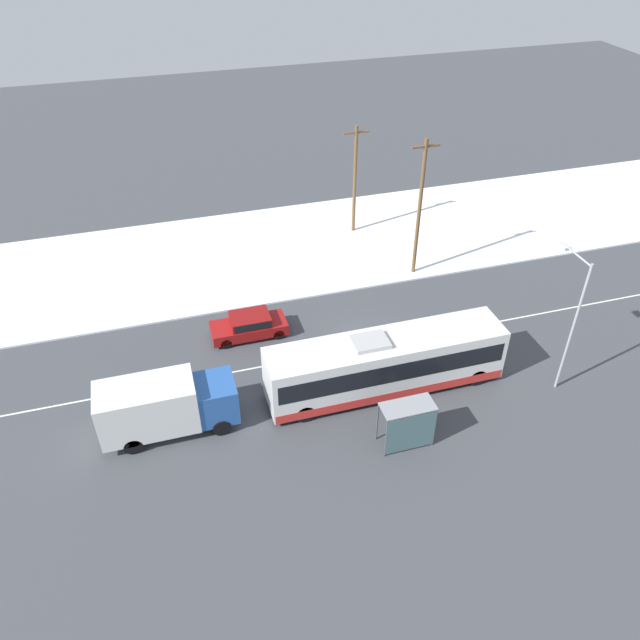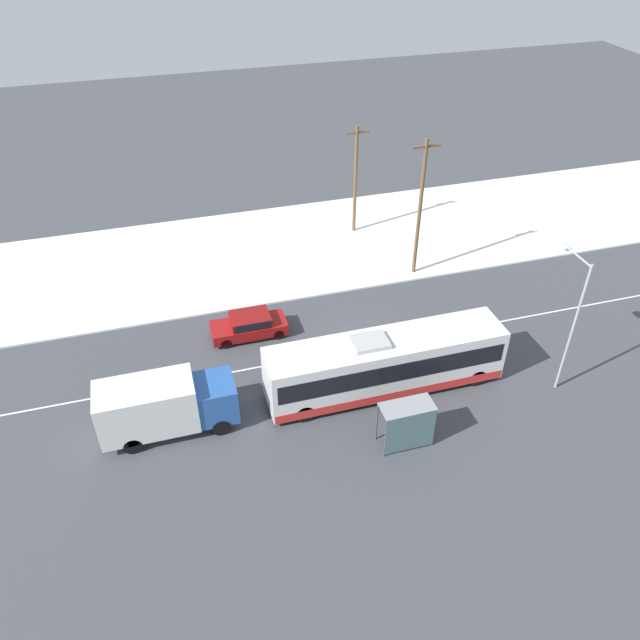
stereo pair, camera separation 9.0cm
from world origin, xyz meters
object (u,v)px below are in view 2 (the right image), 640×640
at_px(streetlamp, 572,309).
at_px(utility_pole_roadside, 420,208).
at_px(box_truck, 164,405).
at_px(sedan_car, 249,324).
at_px(city_bus, 385,364).
at_px(pedestrian_at_stop, 405,410).
at_px(bus_shelter, 409,421).
at_px(utility_pole_snowlot, 355,179).

distance_m(streetlamp, utility_pole_roadside, 12.45).
bearing_deg(box_truck, sedan_car, 49.87).
xyz_separation_m(sedan_car, utility_pole_roadside, (11.93, 3.63, 4.08)).
bearing_deg(sedan_car, city_bus, 132.42).
xyz_separation_m(box_truck, pedestrian_at_stop, (11.18, -2.98, -0.62)).
bearing_deg(sedan_car, streetlamp, 149.93).
bearing_deg(pedestrian_at_stop, bus_shelter, -107.95).
distance_m(city_bus, box_truck, 11.20).
bearing_deg(box_truck, utility_pole_snowlot, 47.42).
height_order(bus_shelter, utility_pole_snowlot, utility_pole_snowlot).
height_order(city_bus, utility_pole_snowlot, utility_pole_snowlot).
bearing_deg(city_bus, utility_pole_roadside, 59.13).
relative_size(streetlamp, utility_pole_snowlot, 0.94).
height_order(streetlamp, utility_pole_roadside, utility_pole_roadside).
relative_size(utility_pole_roadside, utility_pole_snowlot, 1.16).
xyz_separation_m(bus_shelter, utility_pole_roadside, (6.47, 14.21, 3.19)).
height_order(box_truck, utility_pole_roadside, utility_pole_roadside).
bearing_deg(city_bus, utility_pole_snowlot, 76.47).
relative_size(box_truck, bus_shelter, 2.58).
distance_m(sedan_car, bus_shelter, 11.94).
xyz_separation_m(box_truck, utility_pole_roadside, (17.23, 9.92, 3.20)).
distance_m(box_truck, streetlamp, 20.35).
relative_size(city_bus, utility_pole_snowlot, 1.54).
relative_size(pedestrian_at_stop, utility_pole_snowlot, 0.21).
bearing_deg(utility_pole_roadside, pedestrian_at_stop, -115.12).
distance_m(utility_pole_roadside, utility_pole_snowlot, 6.97).
height_order(city_bus, streetlamp, streetlamp).
distance_m(city_bus, utility_pole_snowlot, 17.40).
bearing_deg(streetlamp, bus_shelter, -167.34).
distance_m(sedan_car, utility_pole_roadside, 13.12).
bearing_deg(bus_shelter, pedestrian_at_stop, 72.05).
distance_m(bus_shelter, utility_pole_roadside, 15.94).
height_order(sedan_car, streetlamp, streetlamp).
relative_size(sedan_car, utility_pole_snowlot, 0.54).
bearing_deg(pedestrian_at_stop, utility_pole_roadside, 64.88).
relative_size(city_bus, bus_shelter, 4.94).
xyz_separation_m(city_bus, utility_pole_roadside, (6.03, 10.08, 3.19)).
height_order(box_truck, streetlamp, streetlamp).
xyz_separation_m(sedan_car, streetlamp, (14.69, -8.51, 3.99)).
height_order(sedan_car, bus_shelter, bus_shelter).
relative_size(box_truck, streetlamp, 0.85).
distance_m(city_bus, streetlamp, 9.55).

